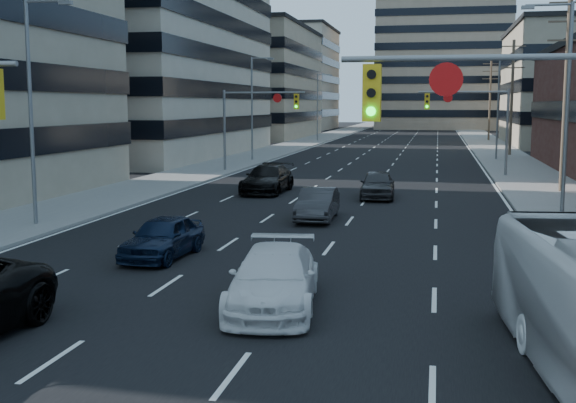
# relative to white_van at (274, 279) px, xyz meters

# --- Properties ---
(road_surface) EXTENTS (18.00, 300.00, 0.02)m
(road_surface) POSITION_rel_white_van_xyz_m (-1.57, 119.50, -0.72)
(road_surface) COLOR black
(road_surface) RESTS_ON ground
(sidewalk_left) EXTENTS (5.00, 300.00, 0.15)m
(sidewalk_left) POSITION_rel_white_van_xyz_m (-13.07, 119.50, -0.65)
(sidewalk_left) COLOR slate
(sidewalk_left) RESTS_ON ground
(sidewalk_right) EXTENTS (5.00, 300.00, 0.15)m
(sidewalk_right) POSITION_rel_white_van_xyz_m (9.93, 119.50, -0.65)
(sidewalk_right) COLOR slate
(sidewalk_right) RESTS_ON ground
(office_left_mid) EXTENTS (26.00, 34.00, 28.00)m
(office_left_mid) POSITION_rel_white_van_xyz_m (-28.57, 49.50, 13.27)
(office_left_mid) COLOR #ADA089
(office_left_mid) RESTS_ON ground
(office_left_far) EXTENTS (20.00, 30.00, 16.00)m
(office_left_far) POSITION_rel_white_van_xyz_m (-25.57, 89.50, 7.27)
(office_left_far) COLOR gray
(office_left_far) RESTS_ON ground
(bg_block_left) EXTENTS (24.00, 24.00, 20.00)m
(bg_block_left) POSITION_rel_white_van_xyz_m (-29.57, 129.50, 9.27)
(bg_block_left) COLOR #ADA089
(bg_block_left) RESTS_ON ground
(signal_near_right) EXTENTS (6.59, 0.33, 6.00)m
(signal_near_right) POSITION_rel_white_van_xyz_m (5.89, -2.50, 3.60)
(signal_near_right) COLOR slate
(signal_near_right) RESTS_ON ground
(signal_far_left) EXTENTS (6.09, 0.33, 6.00)m
(signal_far_left) POSITION_rel_white_van_xyz_m (-9.25, 34.50, 3.57)
(signal_far_left) COLOR slate
(signal_far_left) RESTS_ON ground
(signal_far_right) EXTENTS (6.09, 0.33, 6.00)m
(signal_far_right) POSITION_rel_white_van_xyz_m (6.12, 34.50, 3.57)
(signal_far_right) COLOR slate
(signal_far_right) RESTS_ON ground
(utility_pole_block) EXTENTS (2.20, 0.28, 11.00)m
(utility_pole_block) POSITION_rel_white_van_xyz_m (10.63, 25.50, 5.05)
(utility_pole_block) COLOR #4C3D2D
(utility_pole_block) RESTS_ON ground
(utility_pole_midblock) EXTENTS (2.20, 0.28, 11.00)m
(utility_pole_midblock) POSITION_rel_white_van_xyz_m (10.63, 55.50, 5.05)
(utility_pole_midblock) COLOR #4C3D2D
(utility_pole_midblock) RESTS_ON ground
(utility_pole_distant) EXTENTS (2.20, 0.28, 11.00)m
(utility_pole_distant) POSITION_rel_white_van_xyz_m (10.63, 85.50, 5.05)
(utility_pole_distant) COLOR #4C3D2D
(utility_pole_distant) RESTS_ON ground
(streetlight_left_near) EXTENTS (2.03, 0.22, 9.00)m
(streetlight_left_near) POSITION_rel_white_van_xyz_m (-11.91, 9.50, 4.32)
(streetlight_left_near) COLOR slate
(streetlight_left_near) RESTS_ON ground
(streetlight_left_mid) EXTENTS (2.03, 0.22, 9.00)m
(streetlight_left_mid) POSITION_rel_white_van_xyz_m (-11.91, 44.50, 4.32)
(streetlight_left_mid) COLOR slate
(streetlight_left_mid) RESTS_ON ground
(streetlight_left_far) EXTENTS (2.03, 0.22, 9.00)m
(streetlight_left_far) POSITION_rel_white_van_xyz_m (-11.91, 79.50, 4.32)
(streetlight_left_far) COLOR slate
(streetlight_left_far) RESTS_ON ground
(streetlight_right_near) EXTENTS (2.03, 0.22, 9.00)m
(streetlight_right_near) POSITION_rel_white_van_xyz_m (8.77, 14.50, 4.32)
(streetlight_right_near) COLOR slate
(streetlight_right_near) RESTS_ON ground
(streetlight_right_far) EXTENTS (2.03, 0.22, 9.00)m
(streetlight_right_far) POSITION_rel_white_van_xyz_m (8.77, 49.50, 4.32)
(streetlight_right_far) COLOR slate
(streetlight_right_far) RESTS_ON ground
(white_van) EXTENTS (2.63, 5.24, 1.46)m
(white_van) POSITION_rel_white_van_xyz_m (0.00, 0.00, 0.00)
(white_van) COLOR silver
(white_van) RESTS_ON ground
(sedan_blue) EXTENTS (1.84, 4.13, 1.38)m
(sedan_blue) POSITION_rel_white_van_xyz_m (-4.79, 4.90, -0.04)
(sedan_blue) COLOR black
(sedan_blue) RESTS_ON ground
(sedan_grey_center) EXTENTS (1.55, 4.20, 1.37)m
(sedan_grey_center) POSITION_rel_white_van_xyz_m (-1.17, 13.56, -0.04)
(sedan_grey_center) COLOR #2F2E31
(sedan_grey_center) RESTS_ON ground
(sedan_black_far) EXTENTS (2.30, 5.44, 1.57)m
(sedan_black_far) POSITION_rel_white_van_xyz_m (-5.50, 22.54, 0.05)
(sedan_black_far) COLOR black
(sedan_black_far) RESTS_ON ground
(sedan_grey_right) EXTENTS (1.95, 4.43, 1.48)m
(sedan_grey_right) POSITION_rel_white_van_xyz_m (0.77, 21.36, 0.01)
(sedan_grey_right) COLOR #2F3032
(sedan_grey_right) RESTS_ON ground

